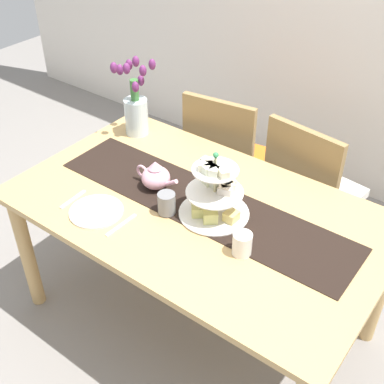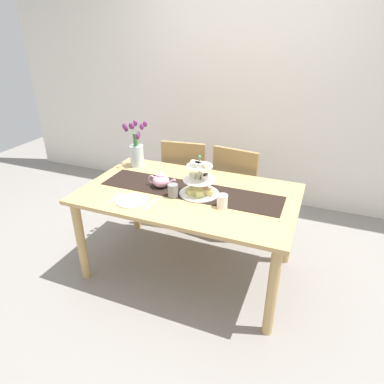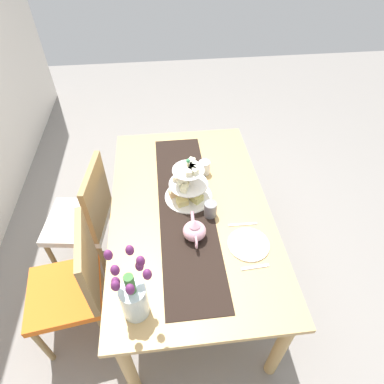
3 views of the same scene
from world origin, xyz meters
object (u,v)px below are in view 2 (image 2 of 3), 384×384
Objects in this scene: chair_right at (238,187)px; tiered_cake_stand at (199,182)px; dinner_plate_left at (132,201)px; mug_white_text at (222,201)px; knife_left at (150,205)px; dining_table at (189,203)px; chair_left at (187,178)px; mug_grey at (173,190)px; teapot at (161,180)px; tulip_vase at (136,150)px; fork_left at (115,197)px.

chair_right is 2.99× the size of tiered_cake_stand.
dinner_plate_left is 0.65m from mug_white_text.
knife_left is 1.79× the size of mug_white_text.
mug_white_text is at bearing -30.85° from tiered_cake_stand.
tiered_cake_stand is at bearing 35.71° from dinner_plate_left.
chair_left is (-0.32, 0.71, -0.13)m from dining_table.
mug_grey is at bearing -124.39° from dining_table.
chair_right is (0.53, 0.00, 0.00)m from chair_left.
tiered_cake_stand reaches higher than teapot.
dinner_plate_left is at bearing -137.64° from dining_table.
tiered_cake_stand is at bearing -60.39° from chair_left.
dinner_plate_left is at bearing -143.65° from mug_grey.
dining_table is at bearing 55.61° from mug_grey.
tulip_vase is at bearing 117.09° from dinner_plate_left.
mug_grey is 1.00× the size of mug_white_text.
chair_right is 9.58× the size of mug_grey.
chair_left is 1.00× the size of chair_right.
chair_left is at bearing 98.08° from knife_left.
tiered_cake_stand is 2.03× the size of fork_left.
chair_right is 1.16m from dinner_plate_left.
tulip_vase is 2.75× the size of fork_left.
chair_left reaches higher than dinner_plate_left.
tiered_cake_stand is 0.26m from mug_white_text.
teapot reaches higher than mug_grey.
mug_grey reaches higher than mug_white_text.
dining_table is 9.60× the size of knife_left.
tulip_vase is (-0.63, 0.32, 0.25)m from dining_table.
chair_right is at bearing 73.27° from dining_table.
knife_left is at bearing -161.68° from mug_white_text.
mug_grey is at bearing -35.99° from teapot.
teapot is 0.19m from mug_grey.
knife_left is 0.51m from mug_white_text.
tulip_vase is 1.05m from mug_white_text.
chair_right reaches higher than dinner_plate_left.
tiered_cake_stand is at bearing 34.75° from mug_grey.
tulip_vase is 0.70m from dinner_plate_left.
teapot is at bearing -179.86° from tiered_cake_stand.
chair_left is 3.82× the size of teapot.
tulip_vase reaches higher than mug_white_text.
tulip_vase is (-0.31, -0.39, 0.38)m from chair_left.
mug_white_text is at bearing -53.44° from chair_left.
fork_left is 1.58× the size of mug_grey.
chair_right is 1.01m from tulip_vase.
dining_table is at bearing -65.98° from chair_left.
mug_grey reaches higher than knife_left.
chair_left reaches higher than teapot.
tiered_cake_stand is 0.21m from mug_grey.
dinner_plate_left is (-0.41, -0.29, -0.09)m from tiered_cake_stand.
fork_left is (-0.23, -0.29, -0.06)m from teapot.
knife_left is (0.29, 0.00, 0.00)m from fork_left.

